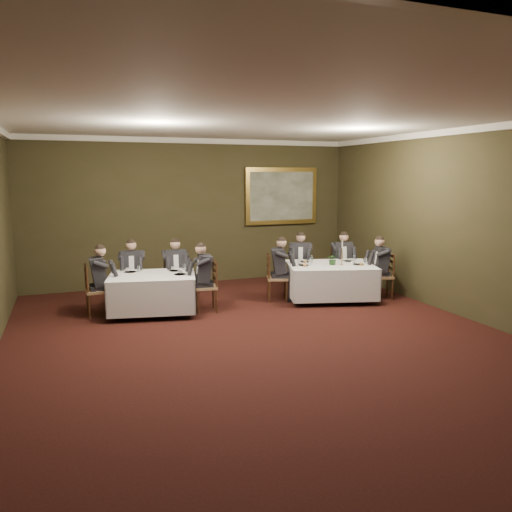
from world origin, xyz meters
TOP-DOWN VIEW (x-y plane):
  - ground at (0.00, 0.00)m, footprint 10.00×10.00m
  - ceiling at (0.00, 0.00)m, footprint 8.00×10.00m
  - back_wall at (0.00, 5.00)m, footprint 8.00×0.10m
  - right_wall at (4.00, 0.00)m, footprint 0.10×10.00m
  - crown_molding at (0.00, 0.00)m, footprint 8.00×10.00m
  - table_main at (2.31, 2.31)m, footprint 2.12×1.82m
  - table_second at (-1.42, 2.54)m, footprint 1.84×1.54m
  - chair_main_backleft at (2.10, 3.34)m, footprint 0.58×0.57m
  - diner_main_backleft at (2.10, 3.33)m, footprint 0.56×0.60m
  - chair_main_backright at (3.03, 3.07)m, footprint 0.49×0.47m
  - diner_main_backright at (3.03, 3.06)m, footprint 0.46×0.53m
  - chair_main_endleft at (1.21, 2.62)m, footprint 0.54×0.55m
  - diner_main_endleft at (1.22, 2.62)m, footprint 0.58×0.53m
  - chair_main_endright at (3.42, 1.99)m, footprint 0.54×0.55m
  - diner_main_endright at (3.40, 2.00)m, footprint 0.59×0.54m
  - chair_sec_backleft at (-1.68, 3.44)m, footprint 0.51×0.49m
  - diner_sec_backleft at (-1.68, 3.43)m, footprint 0.48×0.55m
  - chair_sec_backright at (-0.83, 3.27)m, footprint 0.45×0.43m
  - diner_sec_backright at (-0.83, 3.26)m, footprint 0.43×0.49m
  - chair_sec_endright at (-0.42, 2.33)m, footprint 0.47×0.49m
  - diner_sec_endright at (-0.43, 2.33)m, footprint 0.52×0.45m
  - chair_sec_endleft at (-2.43, 2.74)m, footprint 0.43×0.45m
  - diner_sec_endleft at (-2.41, 2.74)m, footprint 0.49×0.43m
  - centerpiece at (2.33, 2.24)m, footprint 0.31×0.29m
  - candlestick at (2.51, 2.18)m, footprint 0.08×0.08m
  - place_setting_table_main at (2.00, 2.83)m, footprint 0.33×0.31m
  - place_setting_table_second at (-1.73, 2.99)m, footprint 0.33×0.31m
  - painting at (2.31, 4.94)m, footprint 1.96×0.09m

SIDE VIEW (x-z plane):
  - ground at x=0.00m, z-range 0.00..0.00m
  - chair_main_backleft at x=2.10m, z-range -0.22..0.78m
  - chair_main_backright at x=3.03m, z-range -0.22..0.78m
  - chair_main_endleft at x=1.21m, z-range -0.22..0.78m
  - chair_main_endright at x=3.42m, z-range -0.22..0.78m
  - chair_sec_backleft at x=-1.68m, z-range -0.22..0.78m
  - chair_sec_backright at x=-0.83m, z-range -0.22..0.78m
  - chair_sec_endright at x=-0.42m, z-range -0.22..0.78m
  - chair_sec_endleft at x=-2.43m, z-range -0.22..0.78m
  - table_second at x=-1.42m, z-range 0.12..0.78m
  - table_main at x=2.31m, z-range 0.12..0.78m
  - diner_main_backleft at x=2.10m, z-range -0.16..1.19m
  - diner_main_backright at x=3.03m, z-range -0.16..1.19m
  - diner_main_endleft at x=1.22m, z-range -0.16..1.19m
  - diner_main_endright at x=3.40m, z-range -0.16..1.19m
  - diner_sec_backleft at x=-1.68m, z-range -0.16..1.19m
  - diner_sec_backright at x=-0.83m, z-range -0.16..1.19m
  - diner_sec_endright at x=-0.43m, z-range -0.16..1.19m
  - diner_sec_endleft at x=-2.41m, z-range -0.16..1.19m
  - place_setting_table_main at x=2.00m, z-range 0.73..0.87m
  - place_setting_table_second at x=-1.73m, z-range 0.73..0.87m
  - centerpiece at x=2.33m, z-range 0.77..1.03m
  - candlestick at x=2.51m, z-range 0.69..1.22m
  - back_wall at x=0.00m, z-range 0.00..3.50m
  - right_wall at x=4.00m, z-range 0.00..3.50m
  - painting at x=2.31m, z-range 1.38..2.83m
  - crown_molding at x=0.00m, z-range 3.38..3.50m
  - ceiling at x=0.00m, z-range 3.45..3.55m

